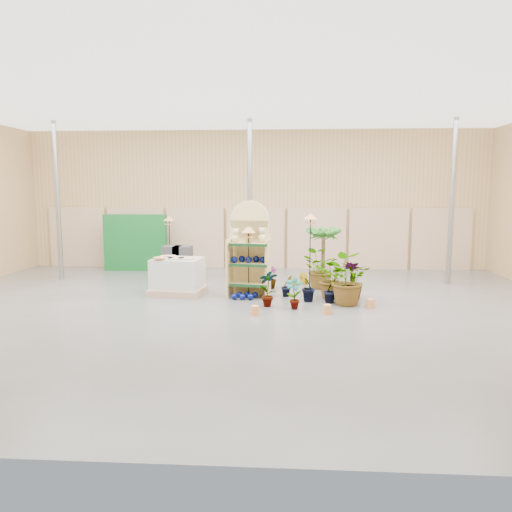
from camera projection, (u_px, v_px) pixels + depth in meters
The scene contains 23 objects.
room at pixel (241, 206), 11.30m from camera, with size 15.20×12.10×4.70m.
display_shelf at pixel (249, 253), 12.17m from camera, with size 1.07×0.77×2.33m.
teddy_bears at pixel (250, 236), 12.00m from camera, with size 0.86×0.22×0.36m.
gazing_balls_shelf at pixel (249, 259), 12.04m from camera, with size 0.86×0.29×0.16m.
gazing_balls_floor at pixel (245, 296), 11.89m from camera, with size 0.63×0.39×0.15m.
pallet_stack at pixel (178, 276), 12.41m from camera, with size 1.39×1.20×0.94m.
charcoal_planters at pixel (178, 264), 14.16m from camera, with size 0.80×0.50×1.00m.
trellis_stock at pixel (136, 243), 15.95m from camera, with size 2.00×0.30×1.80m, color #0F5B20.
offer_sign at pixel (252, 228), 13.42m from camera, with size 0.50×0.08×2.20m.
bird_table_front at pixel (249, 232), 11.87m from camera, with size 0.34×0.34×1.72m.
bird_table_right at pixel (311, 219), 12.01m from camera, with size 0.34×0.34×2.03m.
bird_table_back at pixel (169, 220), 14.90m from camera, with size 0.34×0.34×1.80m.
palm at pixel (324, 233), 13.31m from camera, with size 0.70×0.70×1.68m.
potted_plant_0 at pixel (268, 288), 11.09m from camera, with size 0.43×0.29×0.82m, color #24651C.
potted_plant_1 at pixel (307, 287), 11.58m from camera, with size 0.38×0.30×0.69m, color #24651C.
potted_plant_2 at pixel (333, 279), 11.89m from camera, with size 0.86×0.74×0.95m, color #24651C.
potted_plant_3 at pixel (352, 280), 11.88m from camera, with size 0.51×0.51×0.91m, color #24651C.
potted_plant_5 at pixel (287, 286), 12.16m from camera, with size 0.29×0.23×0.53m, color #24651C.
potted_plant_6 at pixel (318, 269), 13.10m from camera, with size 0.93×0.80×1.03m, color #24651C.
potted_plant_8 at pixel (294, 293), 10.86m from camera, with size 0.37×0.25×0.71m, color #24651C.
potted_plant_9 at pixel (331, 290), 11.46m from camera, with size 0.34×0.27×0.61m, color #24651C.
potted_plant_10 at pixel (345, 280), 11.24m from camera, with size 1.04×0.90×1.15m, color #24651C.
potted_plant_11 at pixel (270, 278), 13.12m from camera, with size 0.32×0.32×0.58m, color #24651C.
Camera 1 is at (1.06, -10.39, 2.61)m, focal length 35.00 mm.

